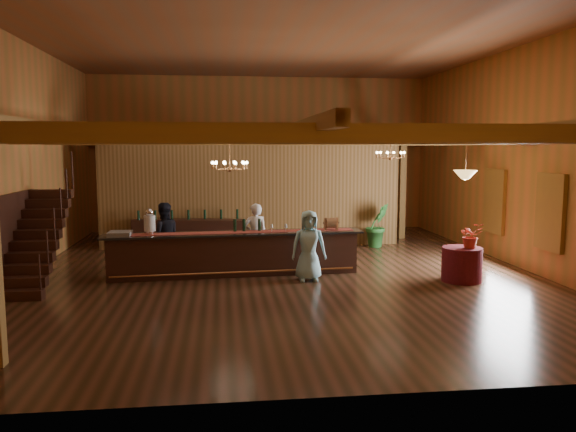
{
  "coord_description": "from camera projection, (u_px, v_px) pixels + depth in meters",
  "views": [
    {
      "loc": [
        -1.39,
        -13.35,
        3.0
      ],
      "look_at": [
        0.22,
        0.32,
        1.31
      ],
      "focal_mm": 35.0,
      "sensor_mm": 36.0,
      "label": 1
    }
  ],
  "objects": [
    {
      "name": "pendant_lamp",
      "position": [
        465.0,
        175.0,
        12.36
      ],
      "size": [
        0.52,
        0.52,
        0.9
      ],
      "color": "#B97A46",
      "rests_on": "beam_grid"
    },
    {
      "name": "guest",
      "position": [
        309.0,
        246.0,
        12.62
      ],
      "size": [
        0.8,
        0.53,
        1.6
      ],
      "primitive_type": "imported",
      "rotation": [
        0.0,
        0.0,
        -0.03
      ],
      "color": "#99D7E4",
      "rests_on": "floor"
    },
    {
      "name": "wall_front",
      "position": [
        343.0,
        169.0,
        6.46
      ],
      "size": [
        12.0,
        0.1,
        5.5
      ],
      "primitive_type": "cube",
      "color": "#BB6A32",
      "rests_on": "floor"
    },
    {
      "name": "staircase",
      "position": [
        35.0,
        240.0,
        12.21
      ],
      "size": [
        1.0,
        2.8,
        2.0
      ],
      "color": "#341811",
      "rests_on": "floor"
    },
    {
      "name": "floor",
      "position": [
        281.0,
        271.0,
        13.69
      ],
      "size": [
        14.0,
        14.0,
        0.0
      ],
      "primitive_type": "plane",
      "color": "#502D1E",
      "rests_on": "ground"
    },
    {
      "name": "bar_bottle_0",
      "position": [
        235.0,
        226.0,
        13.25
      ],
      "size": [
        0.07,
        0.07,
        0.3
      ],
      "primitive_type": "cylinder",
      "color": "black",
      "rests_on": "tasting_bar"
    },
    {
      "name": "wall_back",
      "position": [
        260.0,
        154.0,
        20.26
      ],
      "size": [
        12.0,
        0.1,
        5.5
      ],
      "primitive_type": "cube",
      "color": "#BB6A32",
      "rests_on": "floor"
    },
    {
      "name": "floor_plant",
      "position": [
        377.0,
        225.0,
        16.91
      ],
      "size": [
        0.89,
        0.8,
        1.33
      ],
      "primitive_type": "imported",
      "rotation": [
        0.0,
        0.0,
        0.34
      ],
      "color": "#286927",
      "rests_on": "floor"
    },
    {
      "name": "round_table",
      "position": [
        462.0,
        264.0,
        12.61
      ],
      "size": [
        0.89,
        0.89,
        0.77
      ],
      "primitive_type": "cylinder",
      "color": "maroon",
      "rests_on": "floor"
    },
    {
      "name": "beverage_dispenser",
      "position": [
        150.0,
        222.0,
        12.82
      ],
      "size": [
        0.26,
        0.26,
        0.6
      ],
      "color": "silver",
      "rests_on": "tasting_bar"
    },
    {
      "name": "ceiling",
      "position": [
        280.0,
        39.0,
        13.02
      ],
      "size": [
        14.0,
        14.0,
        0.0
      ],
      "primitive_type": "plane",
      "rotation": [
        3.14,
        0.0,
        0.0
      ],
      "color": "brown",
      "rests_on": "wall_back"
    },
    {
      "name": "window_right_front",
      "position": [
        551.0,
        212.0,
        12.62
      ],
      "size": [
        0.12,
        1.05,
        1.75
      ],
      "primitive_type": "cube",
      "color": "white",
      "rests_on": "wall_right"
    },
    {
      "name": "wall_right",
      "position": [
        518.0,
        157.0,
        14.05
      ],
      "size": [
        0.1,
        14.0,
        5.5
      ],
      "primitive_type": "cube",
      "color": "#BB6A32",
      "rests_on": "floor"
    },
    {
      "name": "partition_wall",
      "position": [
        252.0,
        196.0,
        16.89
      ],
      "size": [
        9.0,
        0.18,
        3.1
      ],
      "primitive_type": "cube",
      "color": "brown",
      "rests_on": "floor"
    },
    {
      "name": "raffle_drum",
      "position": [
        331.0,
        223.0,
        13.49
      ],
      "size": [
        0.34,
        0.24,
        0.3
      ],
      "color": "brown",
      "rests_on": "tasting_bar"
    },
    {
      "name": "staff_second",
      "position": [
        164.0,
        236.0,
        13.75
      ],
      "size": [
        0.93,
        0.8,
        1.66
      ],
      "primitive_type": "imported",
      "rotation": [
        0.0,
        0.0,
        3.37
      ],
      "color": "black",
      "rests_on": "floor"
    },
    {
      "name": "bar_bottle_2",
      "position": [
        259.0,
        225.0,
        13.35
      ],
      "size": [
        0.07,
        0.07,
        0.3
      ],
      "primitive_type": "cylinder",
      "color": "black",
      "rests_on": "tasting_bar"
    },
    {
      "name": "window_right_back",
      "position": [
        495.0,
        201.0,
        15.18
      ],
      "size": [
        0.12,
        1.05,
        1.75
      ],
      "primitive_type": "cube",
      "color": "white",
      "rests_on": "wall_right"
    },
    {
      "name": "tasting_bar",
      "position": [
        235.0,
        253.0,
        13.21
      ],
      "size": [
        6.11,
        1.14,
        1.02
      ],
      "rotation": [
        0.0,
        0.0,
        0.06
      ],
      "color": "#341811",
      "rests_on": "floor"
    },
    {
      "name": "chandelier_right",
      "position": [
        391.0,
        155.0,
        15.37
      ],
      "size": [
        0.8,
        0.8,
        0.55
      ],
      "color": "#B97A46",
      "rests_on": "beam_grid"
    },
    {
      "name": "bar_bottle_1",
      "position": [
        244.0,
        225.0,
        13.29
      ],
      "size": [
        0.07,
        0.07,
        0.3
      ],
      "primitive_type": "cylinder",
      "color": "black",
      "rests_on": "tasting_bar"
    },
    {
      "name": "table_flowers",
      "position": [
        471.0,
        235.0,
        12.44
      ],
      "size": [
        0.56,
        0.5,
        0.57
      ],
      "primitive_type": "imported",
      "rotation": [
        0.0,
        0.0,
        0.1
      ],
      "color": "red",
      "rests_on": "round_table"
    },
    {
      "name": "backbar_shelf",
      "position": [
        189.0,
        235.0,
        16.4
      ],
      "size": [
        3.28,
        1.01,
        0.91
      ],
      "primitive_type": "cube",
      "rotation": [
        0.0,
        0.0,
        -0.16
      ],
      "color": "#341811",
      "rests_on": "floor"
    },
    {
      "name": "backroom_boxes",
      "position": [
        255.0,
        221.0,
        19.01
      ],
      "size": [
        4.1,
        0.6,
        1.1
      ],
      "color": "#341811",
      "rests_on": "floor"
    },
    {
      "name": "table_vase",
      "position": [
        472.0,
        242.0,
        12.43
      ],
      "size": [
        0.15,
        0.15,
        0.29
      ],
      "primitive_type": "imported",
      "rotation": [
        0.0,
        0.0,
        0.08
      ],
      "color": "#B97A46",
      "rests_on": "round_table"
    },
    {
      "name": "support_posts",
      "position": [
        283.0,
        208.0,
        13.0
      ],
      "size": [
        9.2,
        10.2,
        3.2
      ],
      "color": "olive",
      "rests_on": "floor"
    },
    {
      "name": "glass_rack_tray",
      "position": [
        120.0,
        234.0,
        12.64
      ],
      "size": [
        0.5,
        0.5,
        0.1
      ],
      "primitive_type": "cube",
      "color": "gray",
      "rests_on": "tasting_bar"
    },
    {
      "name": "bartender",
      "position": [
        255.0,
        236.0,
        13.99
      ],
      "size": [
        0.62,
        0.43,
        1.62
      ],
      "primitive_type": "imported",
      "rotation": [
        0.0,
        0.0,
        3.21
      ],
      "color": "white",
      "rests_on": "floor"
    },
    {
      "name": "chandelier_left",
      "position": [
        230.0,
        165.0,
        12.63
      ],
      "size": [
        0.8,
        0.8,
        0.75
      ],
      "color": "#B97A46",
      "rests_on": "beam_grid"
    },
    {
      "name": "wall_left",
      "position": [
        16.0,
        158.0,
        12.66
      ],
      "size": [
        0.1,
        14.0,
        5.5
      ],
      "primitive_type": "cube",
      "color": "#BB6A32",
      "rests_on": "floor"
    },
    {
      "name": "beam_grid",
      "position": [
        278.0,
        137.0,
        13.8
      ],
      "size": [
        11.9,
        13.9,
        0.39
      ],
      "color": "olive",
      "rests_on": "wall_left"
    }
  ]
}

